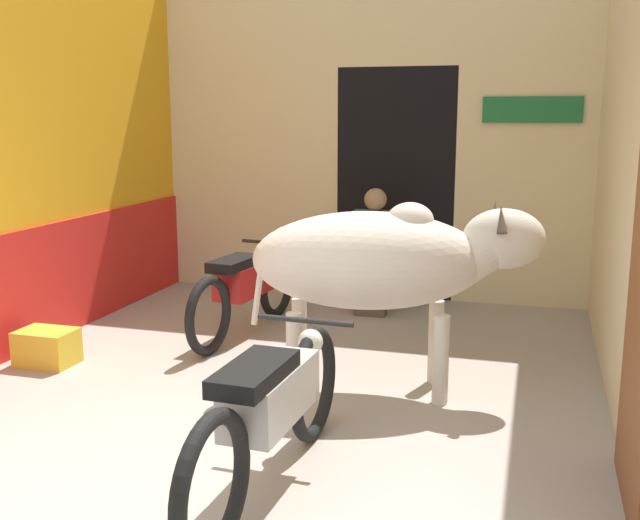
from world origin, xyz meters
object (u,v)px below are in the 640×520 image
at_px(plastic_stool, 350,286).
at_px(crate, 47,347).
at_px(motorcycle_far, 245,286).
at_px(shopkeeper_seated, 374,249).
at_px(motorcycle_near, 271,407).
at_px(cow, 384,260).

relative_size(plastic_stool, crate, 0.92).
height_order(motorcycle_far, shopkeeper_seated, shopkeeper_seated).
relative_size(motorcycle_near, shopkeeper_seated, 1.64).
bearing_deg(motorcycle_far, crate, -134.56).
distance_m(motorcycle_far, shopkeeper_seated, 1.43).
bearing_deg(shopkeeper_seated, cow, -75.91).
xyz_separation_m(shopkeeper_seated, plastic_stool, (-0.27, 0.15, -0.43)).
height_order(motorcycle_near, motorcycle_far, motorcycle_near).
bearing_deg(shopkeeper_seated, plastic_stool, 151.65).
xyz_separation_m(cow, shopkeeper_seated, (-0.53, 2.10, -0.31)).
bearing_deg(crate, plastic_stool, 52.34).
xyz_separation_m(motorcycle_far, shopkeeper_seated, (0.94, 1.05, 0.21)).
bearing_deg(cow, plastic_stool, 109.60).
xyz_separation_m(motorcycle_near, crate, (-2.39, 1.39, -0.32)).
bearing_deg(crate, motorcycle_far, 45.44).
relative_size(motorcycle_near, crate, 4.63).
bearing_deg(cow, shopkeeper_seated, 104.09).
height_order(shopkeeper_seated, crate, shopkeeper_seated).
bearing_deg(plastic_stool, crate, -127.66).
distance_m(motorcycle_near, motorcycle_far, 2.87).
height_order(cow, plastic_stool, cow).
xyz_separation_m(cow, motorcycle_far, (-1.47, 1.04, -0.52)).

